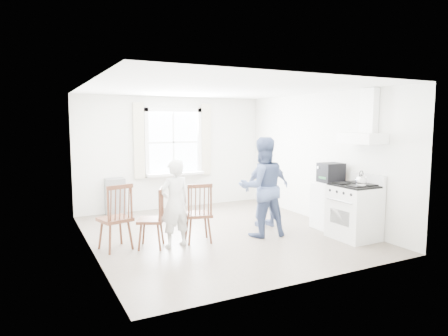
# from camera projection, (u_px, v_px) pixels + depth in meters

# --- Properties ---
(room_shell) EXTENTS (4.62, 5.12, 2.64)m
(room_shell) POSITION_uv_depth(u_px,v_px,m) (220.00, 162.00, 7.13)
(room_shell) COLOR #77695B
(room_shell) RESTS_ON ground
(window_assembly) EXTENTS (1.88, 0.24, 1.70)m
(window_assembly) POSITION_uv_depth(u_px,v_px,m) (174.00, 146.00, 9.28)
(window_assembly) COLOR white
(window_assembly) RESTS_ON room_shell
(range_hood) EXTENTS (0.45, 0.76, 0.94)m
(range_hood) POSITION_uv_depth(u_px,v_px,m) (364.00, 129.00, 6.79)
(range_hood) COLOR white
(range_hood) RESTS_ON room_shell
(shelf_unit) EXTENTS (0.40, 0.30, 0.80)m
(shelf_unit) POSITION_uv_depth(u_px,v_px,m) (115.00, 197.00, 8.67)
(shelf_unit) COLOR gray
(shelf_unit) RESTS_ON ground
(gas_stove) EXTENTS (0.68, 0.76, 1.12)m
(gas_stove) POSITION_uv_depth(u_px,v_px,m) (354.00, 211.00, 6.88)
(gas_stove) COLOR white
(gas_stove) RESTS_ON ground
(kettle) EXTENTS (0.19, 0.19, 0.27)m
(kettle) POSITION_uv_depth(u_px,v_px,m) (361.00, 181.00, 6.61)
(kettle) COLOR silver
(kettle) RESTS_ON gas_stove
(low_cabinet) EXTENTS (0.50, 0.55, 0.90)m
(low_cabinet) POSITION_uv_depth(u_px,v_px,m) (329.00, 205.00, 7.54)
(low_cabinet) COLOR white
(low_cabinet) RESTS_ON ground
(stereo_stack) EXTENTS (0.43, 0.39, 0.36)m
(stereo_stack) POSITION_uv_depth(u_px,v_px,m) (331.00, 173.00, 7.42)
(stereo_stack) COLOR black
(stereo_stack) RESTS_ON low_cabinet
(cardboard_box) EXTENTS (0.27, 0.19, 0.17)m
(cardboard_box) POSITION_uv_depth(u_px,v_px,m) (337.00, 178.00, 7.42)
(cardboard_box) COLOR #A3704E
(cardboard_box) RESTS_ON low_cabinet
(windsor_chair_a) EXTENTS (0.55, 0.54, 1.07)m
(windsor_chair_a) POSITION_uv_depth(u_px,v_px,m) (118.00, 210.00, 6.20)
(windsor_chair_a) COLOR #482517
(windsor_chair_a) RESTS_ON ground
(windsor_chair_b) EXTENTS (0.51, 0.50, 1.02)m
(windsor_chair_b) POSITION_uv_depth(u_px,v_px,m) (199.00, 207.00, 6.59)
(windsor_chair_b) COLOR #482517
(windsor_chair_b) RESTS_ON ground
(windsor_chair_c) EXTENTS (0.54, 0.55, 0.98)m
(windsor_chair_c) POSITION_uv_depth(u_px,v_px,m) (157.00, 211.00, 6.39)
(windsor_chair_c) COLOR #482517
(windsor_chair_c) RESTS_ON ground
(person_left) EXTENTS (0.60, 0.60, 1.42)m
(person_left) POSITION_uv_depth(u_px,v_px,m) (175.00, 204.00, 6.41)
(person_left) COLOR silver
(person_left) RESTS_ON ground
(person_mid) EXTENTS (0.98, 0.98, 1.76)m
(person_mid) POSITION_uv_depth(u_px,v_px,m) (262.00, 187.00, 7.02)
(person_mid) COLOR #43537D
(person_mid) RESTS_ON ground
(person_right) EXTENTS (0.94, 0.94, 1.56)m
(person_right) POSITION_uv_depth(u_px,v_px,m) (267.00, 187.00, 7.66)
(person_right) COLOR navy
(person_right) RESTS_ON ground
(potted_plant) EXTENTS (0.21, 0.21, 0.29)m
(potted_plant) POSITION_uv_depth(u_px,v_px,m) (179.00, 166.00, 9.30)
(potted_plant) COLOR #34753C
(potted_plant) RESTS_ON window_assembly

